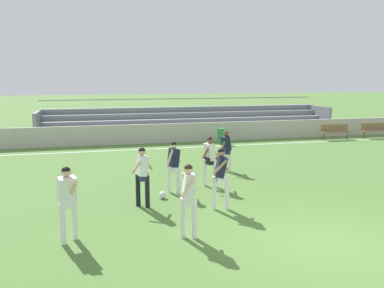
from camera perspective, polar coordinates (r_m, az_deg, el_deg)
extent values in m
plane|color=#517A38|center=(9.58, 18.46, -13.29)|extent=(160.00, 160.00, 0.00)
cube|color=white|center=(21.02, -0.39, -0.48)|extent=(44.00, 0.12, 0.01)
cube|color=#BCB7AD|center=(22.71, -1.49, 1.62)|extent=(48.00, 0.16, 1.07)
cube|color=#9EA3AD|center=(24.33, 0.44, 1.67)|extent=(18.34, 0.36, 0.08)
cube|color=slate|center=(24.16, 0.55, 1.22)|extent=(18.34, 0.04, 0.33)
cube|color=#9EA3AD|center=(24.90, 0.07, 2.62)|extent=(18.34, 0.36, 0.08)
cube|color=slate|center=(24.73, 0.18, 2.19)|extent=(18.34, 0.04, 0.33)
cube|color=#9EA3AD|center=(25.48, -0.28, 3.53)|extent=(18.34, 0.36, 0.08)
cube|color=slate|center=(25.30, -0.17, 3.11)|extent=(18.34, 0.04, 0.33)
cube|color=#9EA3AD|center=(26.06, -0.61, 4.40)|extent=(18.34, 0.36, 0.08)
cube|color=slate|center=(25.88, -0.51, 4.00)|extent=(18.34, 0.04, 0.33)
cube|color=#9EA3AD|center=(26.65, -0.93, 5.23)|extent=(18.34, 0.36, 0.08)
cube|color=slate|center=(26.46, -0.83, 4.84)|extent=(18.34, 0.04, 0.33)
cube|color=slate|center=(24.95, -20.96, 2.40)|extent=(0.20, 2.90, 1.67)
cube|color=slate|center=(29.01, 17.43, 3.49)|extent=(0.20, 2.90, 1.67)
cylinder|color=slate|center=(26.85, -1.06, 6.44)|extent=(18.34, 0.06, 0.06)
cube|color=olive|center=(25.00, 19.67, 1.59)|extent=(1.80, 0.40, 0.06)
cube|color=olive|center=(25.12, 19.48, 2.22)|extent=(1.80, 0.05, 0.40)
cylinder|color=#47474C|center=(24.61, 18.13, 1.03)|extent=(0.07, 0.07, 0.45)
cylinder|color=#47474C|center=(25.47, 21.11, 1.14)|extent=(0.07, 0.07, 0.45)
cube|color=olive|center=(26.60, 24.56, 1.73)|extent=(1.80, 0.40, 0.06)
cube|color=olive|center=(26.72, 24.36, 2.32)|extent=(1.80, 0.05, 0.40)
cylinder|color=#47474C|center=(26.15, 23.19, 1.21)|extent=(0.07, 0.07, 0.45)
cylinder|color=#2D7F3D|center=(22.15, 4.21, 1.13)|extent=(0.48, 0.48, 0.87)
cylinder|color=white|center=(12.64, -1.99, -5.18)|extent=(0.13, 0.13, 0.86)
cylinder|color=white|center=(12.80, -3.20, -5.00)|extent=(0.13, 0.13, 0.86)
cube|color=white|center=(12.63, -2.61, -3.28)|extent=(0.31, 0.41, 0.24)
cube|color=#191E38|center=(12.56, -2.62, -1.94)|extent=(0.39, 0.44, 0.59)
cylinder|color=beige|center=(12.39, -3.13, -1.93)|extent=(0.29, 0.15, 0.51)
cylinder|color=beige|center=(12.73, -2.14, -1.62)|extent=(0.29, 0.15, 0.51)
sphere|color=beige|center=(12.49, -2.64, -0.21)|extent=(0.21, 0.21, 0.21)
sphere|color=black|center=(12.49, -2.64, -0.12)|extent=(0.20, 0.20, 0.20)
cylinder|color=black|center=(11.40, -6.34, -6.74)|extent=(0.13, 0.13, 0.92)
cylinder|color=black|center=(11.57, -7.65, -6.51)|extent=(0.13, 0.13, 0.92)
cube|color=#232847|center=(11.37, -7.04, -4.50)|extent=(0.30, 0.40, 0.24)
cube|color=white|center=(11.30, -7.08, -3.02)|extent=(0.38, 0.44, 0.58)
cylinder|color=#D6A884|center=(11.13, -7.69, -3.03)|extent=(0.40, 0.17, 0.45)
cylinder|color=#D6A884|center=(11.46, -6.48, -2.65)|extent=(0.40, 0.17, 0.45)
sphere|color=#D6A884|center=(11.23, -7.11, -1.10)|extent=(0.21, 0.21, 0.21)
sphere|color=black|center=(11.22, -7.12, -1.00)|extent=(0.20, 0.20, 0.20)
cylinder|color=white|center=(13.58, 1.80, -4.07)|extent=(0.13, 0.13, 0.90)
cylinder|color=white|center=(13.45, 3.21, -4.21)|extent=(0.13, 0.13, 0.90)
cube|color=black|center=(13.42, 2.51, -2.35)|extent=(0.30, 0.40, 0.24)
cube|color=white|center=(13.37, 2.52, -1.09)|extent=(0.37, 0.44, 0.58)
cylinder|color=brown|center=(13.54, 2.97, -0.80)|extent=(0.35, 0.16, 0.48)
cylinder|color=brown|center=(13.18, 2.06, -1.08)|extent=(0.35, 0.16, 0.48)
sphere|color=brown|center=(13.30, 2.53, 0.54)|extent=(0.21, 0.21, 0.21)
sphere|color=black|center=(13.30, 2.53, 0.63)|extent=(0.20, 0.20, 0.20)
cylinder|color=white|center=(15.80, 4.28, -2.31)|extent=(0.13, 0.13, 0.82)
cylinder|color=white|center=(15.71, 5.32, -2.40)|extent=(0.13, 0.13, 0.82)
cube|color=#232847|center=(15.68, 4.82, -0.96)|extent=(0.26, 0.39, 0.24)
cube|color=#191E38|center=(15.63, 4.83, 0.12)|extent=(0.37, 0.42, 0.59)
cylinder|color=brown|center=(15.81, 5.03, 0.37)|extent=(0.32, 0.12, 0.49)
cylinder|color=brown|center=(15.43, 4.63, 0.15)|extent=(0.32, 0.12, 0.49)
sphere|color=brown|center=(15.57, 4.85, 1.52)|extent=(0.21, 0.21, 0.21)
sphere|color=brown|center=(15.57, 4.85, 1.60)|extent=(0.20, 0.20, 0.20)
cylinder|color=white|center=(9.56, -16.32, -10.24)|extent=(0.13, 0.13, 0.93)
cylinder|color=white|center=(9.37, -17.84, -10.73)|extent=(0.13, 0.13, 0.93)
cube|color=white|center=(9.33, -17.21, -7.92)|extent=(0.41, 0.33, 0.24)
cube|color=white|center=(9.24, -17.30, -6.14)|extent=(0.46, 0.43, 0.59)
cylinder|color=#D6A884|center=(9.08, -16.49, -6.14)|extent=(0.21, 0.42, 0.42)
cylinder|color=#D6A884|center=(9.39, -18.10, -5.70)|extent=(0.21, 0.42, 0.42)
sphere|color=#D6A884|center=(9.15, -17.41, -3.82)|extent=(0.21, 0.21, 0.21)
sphere|color=black|center=(9.15, -17.42, -3.69)|extent=(0.20, 0.20, 0.20)
cylinder|color=white|center=(11.21, 4.98, -6.94)|extent=(0.13, 0.13, 0.93)
cylinder|color=white|center=(11.20, 3.15, -6.93)|extent=(0.13, 0.13, 0.93)
cube|color=white|center=(11.09, 4.09, -4.72)|extent=(0.27, 0.39, 0.24)
cube|color=#191E38|center=(11.02, 4.11, -3.21)|extent=(0.39, 0.43, 0.60)
cylinder|color=#A87A5B|center=(10.80, 4.01, -3.26)|extent=(0.42, 0.14, 0.43)
cylinder|color=#A87A5B|center=(11.22, 4.21, -2.79)|extent=(0.42, 0.14, 0.43)
sphere|color=#A87A5B|center=(10.94, 4.13, -1.24)|extent=(0.21, 0.21, 0.21)
sphere|color=black|center=(10.94, 4.14, -1.13)|extent=(0.20, 0.20, 0.20)
cylinder|color=white|center=(9.25, 0.33, -10.52)|extent=(0.13, 0.13, 0.93)
cylinder|color=white|center=(9.31, -1.33, -10.40)|extent=(0.13, 0.13, 0.93)
cube|color=white|center=(9.13, -0.51, -7.84)|extent=(0.26, 0.38, 0.24)
cube|color=white|center=(9.05, -0.51, -6.03)|extent=(0.33, 0.41, 0.58)
cylinder|color=beige|center=(8.85, -0.59, -6.13)|extent=(0.35, 0.11, 0.48)
cylinder|color=beige|center=(9.23, -0.44, -5.47)|extent=(0.35, 0.11, 0.48)
sphere|color=beige|center=(8.95, -0.52, -3.65)|extent=(0.21, 0.21, 0.21)
sphere|color=black|center=(8.95, -0.52, -3.52)|extent=(0.20, 0.20, 0.20)
sphere|color=white|center=(12.27, -4.18, -7.21)|extent=(0.22, 0.22, 0.22)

